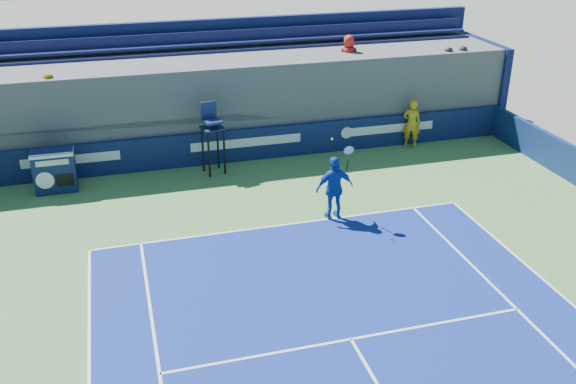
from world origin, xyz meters
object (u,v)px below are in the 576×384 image
object	(u,v)px
match_clock	(55,170)
umpire_chair	(212,131)
ball_person	(412,124)
tennis_player	(335,188)

from	to	relation	value
match_clock	umpire_chair	bearing A→B (deg)	1.50
ball_person	match_clock	world-z (taller)	ball_person
ball_person	umpire_chair	distance (m)	7.64
ball_person	tennis_player	distance (m)	6.75
ball_person	tennis_player	xyz separation A→B (m)	(-4.75, -4.79, 0.06)
match_clock	tennis_player	world-z (taller)	tennis_player
match_clock	umpire_chair	world-z (taller)	umpire_chair
match_clock	tennis_player	xyz separation A→B (m)	(8.02, -4.24, 0.25)
ball_person	umpire_chair	bearing A→B (deg)	27.94
umpire_chair	match_clock	bearing A→B (deg)	-178.50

